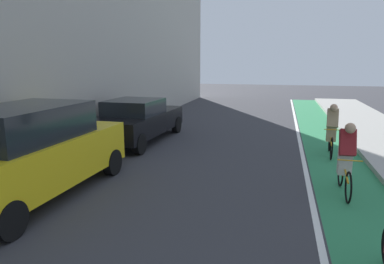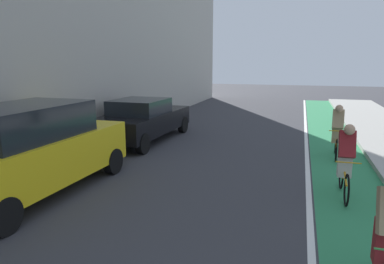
# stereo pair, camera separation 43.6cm
# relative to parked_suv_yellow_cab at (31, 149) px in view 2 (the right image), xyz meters

# --- Properties ---
(ground_plane) EXTENTS (71.17, 71.17, 0.00)m
(ground_plane) POSITION_rel_parked_suv_yellow_cab_xyz_m (3.20, 3.60, -1.02)
(ground_plane) COLOR #38383D
(bike_lane_paint) EXTENTS (1.60, 32.35, 0.00)m
(bike_lane_paint) POSITION_rel_parked_suv_yellow_cab_xyz_m (6.65, 5.60, -1.02)
(bike_lane_paint) COLOR #2D8451
(bike_lane_paint) RESTS_ON ground
(lane_divider_stripe) EXTENTS (0.12, 32.35, 0.00)m
(lane_divider_stripe) POSITION_rel_parked_suv_yellow_cab_xyz_m (5.75, 5.60, -1.02)
(lane_divider_stripe) COLOR white
(lane_divider_stripe) RESTS_ON ground
(parked_suv_yellow_cab) EXTENTS (2.07, 4.64, 1.98)m
(parked_suv_yellow_cab) POSITION_rel_parked_suv_yellow_cab_xyz_m (0.00, 0.00, 0.00)
(parked_suv_yellow_cab) COLOR yellow
(parked_suv_yellow_cab) RESTS_ON ground
(parked_sedan_black) EXTENTS (2.12, 4.78, 1.53)m
(parked_sedan_black) POSITION_rel_parked_suv_yellow_cab_xyz_m (-0.00, 5.62, -0.23)
(parked_sedan_black) COLOR black
(parked_sedan_black) RESTS_ON ground
(cyclist_trailing) EXTENTS (0.48, 1.71, 1.61)m
(cyclist_trailing) POSITION_rel_parked_suv_yellow_cab_xyz_m (6.44, 1.83, -0.17)
(cyclist_trailing) COLOR black
(cyclist_trailing) RESTS_ON ground
(cyclist_far) EXTENTS (0.48, 1.72, 1.62)m
(cyclist_far) POSITION_rel_parked_suv_yellow_cab_xyz_m (6.57, 5.22, -0.21)
(cyclist_far) COLOR black
(cyclist_far) RESTS_ON ground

